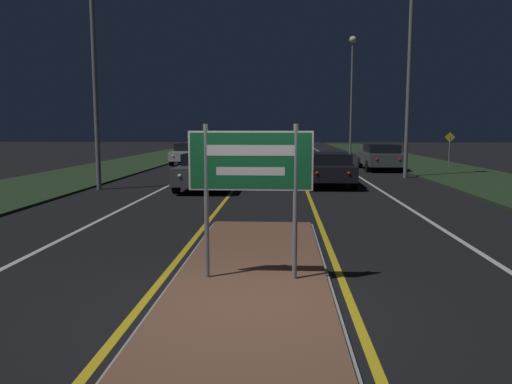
% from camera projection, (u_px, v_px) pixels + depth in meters
% --- Properties ---
extents(ground_plane, '(160.00, 160.00, 0.00)m').
position_uv_depth(ground_plane, '(246.00, 305.00, 6.63)').
color(ground_plane, black).
extents(median_island, '(2.41, 9.20, 0.10)m').
position_uv_depth(median_island, '(251.00, 281.00, 7.51)').
color(median_island, '#999993').
rests_on(median_island, ground_plane).
extents(verge_left, '(5.00, 100.00, 0.08)m').
position_uv_depth(verge_left, '(98.00, 171.00, 26.93)').
color(verge_left, '#23381E').
rests_on(verge_left, ground_plane).
extents(verge_right, '(5.00, 100.00, 0.08)m').
position_uv_depth(verge_right, '(456.00, 173.00, 25.94)').
color(verge_right, '#23381E').
rests_on(verge_right, ground_plane).
extents(centre_line_yellow_left, '(0.12, 70.00, 0.01)m').
position_uv_depth(centre_line_yellow_left, '(253.00, 166.00, 31.47)').
color(centre_line_yellow_left, gold).
rests_on(centre_line_yellow_left, ground_plane).
extents(centre_line_yellow_right, '(0.12, 70.00, 0.01)m').
position_uv_depth(centre_line_yellow_right, '(297.00, 166.00, 31.32)').
color(centre_line_yellow_right, gold).
rests_on(centre_line_yellow_right, ground_plane).
extents(lane_line_white_left, '(0.12, 70.00, 0.01)m').
position_uv_depth(lane_line_white_left, '(209.00, 166.00, 31.61)').
color(lane_line_white_left, silver).
rests_on(lane_line_white_left, ground_plane).
extents(lane_line_white_right, '(0.12, 70.00, 0.01)m').
position_uv_depth(lane_line_white_right, '(342.00, 166.00, 31.17)').
color(lane_line_white_right, silver).
rests_on(lane_line_white_right, ground_plane).
extents(edge_line_white_left, '(0.10, 70.00, 0.01)m').
position_uv_depth(edge_line_white_left, '(162.00, 165.00, 31.77)').
color(edge_line_white_left, silver).
rests_on(edge_line_white_left, ground_plane).
extents(edge_line_white_right, '(0.10, 70.00, 0.01)m').
position_uv_depth(edge_line_white_right, '(391.00, 166.00, 31.01)').
color(edge_line_white_right, silver).
rests_on(edge_line_white_right, ground_plane).
extents(highway_sign, '(1.83, 0.07, 2.30)m').
position_uv_depth(highway_sign, '(251.00, 170.00, 7.30)').
color(highway_sign, gray).
rests_on(highway_sign, median_island).
extents(streetlight_left_near, '(0.46, 0.46, 10.76)m').
position_uv_depth(streetlight_left_near, '(92.00, 18.00, 18.40)').
color(streetlight_left_near, gray).
rests_on(streetlight_left_near, ground_plane).
extents(streetlight_right_near, '(0.58, 0.58, 9.54)m').
position_uv_depth(streetlight_right_near, '(410.00, 39.00, 22.90)').
color(streetlight_right_near, gray).
rests_on(streetlight_right_near, ground_plane).
extents(streetlight_right_far, '(0.62, 0.62, 10.27)m').
position_uv_depth(streetlight_right_far, '(352.00, 74.00, 43.45)').
color(streetlight_right_far, gray).
rests_on(streetlight_right_far, ground_plane).
extents(car_receding_0, '(2.02, 4.77, 1.35)m').
position_uv_depth(car_receding_0, '(327.00, 168.00, 20.55)').
color(car_receding_0, black).
rests_on(car_receding_0, ground_plane).
extents(car_receding_1, '(2.03, 4.46, 1.46)m').
position_uv_depth(car_receding_1, '(380.00, 156.00, 28.05)').
color(car_receding_1, '#4C514C').
rests_on(car_receding_1, ground_plane).
extents(car_approaching_0, '(2.02, 4.65, 1.38)m').
position_uv_depth(car_approaching_0, '(207.00, 170.00, 19.39)').
color(car_approaching_0, '#4C514C').
rests_on(car_approaching_0, ground_plane).
extents(car_approaching_1, '(1.85, 4.21, 1.36)m').
position_uv_depth(car_approaching_1, '(188.00, 153.00, 32.61)').
color(car_approaching_1, silver).
rests_on(car_approaching_1, ground_plane).
extents(car_approaching_2, '(1.91, 4.39, 1.40)m').
position_uv_depth(car_approaching_2, '(250.00, 146.00, 44.96)').
color(car_approaching_2, black).
rests_on(car_approaching_2, ground_plane).
extents(warning_sign, '(0.60, 0.06, 2.05)m').
position_uv_depth(warning_sign, '(450.00, 146.00, 29.18)').
color(warning_sign, gray).
rests_on(warning_sign, verge_right).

